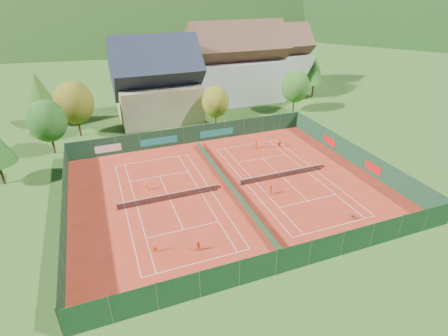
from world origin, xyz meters
TOP-DOWN VIEW (x-y plane):
  - ground at (0.00, 0.00)m, footprint 600.00×600.00m
  - clay_pad at (0.00, 0.00)m, footprint 40.00×32.00m
  - court_markings_left at (-8.00, 0.00)m, footprint 11.03×23.83m
  - court_markings_right at (8.00, 0.00)m, footprint 11.03×23.83m
  - tennis_net_left at (-7.85, 0.00)m, footprint 13.30×0.10m
  - tennis_net_right at (8.15, 0.00)m, footprint 13.30×0.10m
  - court_divider at (0.00, 0.00)m, footprint 0.03×28.80m
  - fence_north at (-0.46, 15.99)m, footprint 40.00×0.10m
  - fence_south at (0.00, -16.00)m, footprint 40.00×0.04m
  - fence_west at (-20.00, 0.00)m, footprint 0.04×32.00m
  - fence_east at (20.00, 0.05)m, footprint 0.09×32.00m
  - chalet at (-3.00, 30.00)m, footprint 16.20×12.00m
  - hotel_block_a at (16.00, 36.00)m, footprint 21.60×11.00m
  - hotel_block_b at (30.00, 44.00)m, footprint 17.28×10.00m
  - tree_west_front at (-22.00, 20.00)m, footprint 5.72×5.72m
  - tree_west_mid at (-18.00, 26.00)m, footprint 6.44×6.44m
  - tree_west_back at (-24.00, 34.00)m, footprint 5.60×5.60m
  - tree_center at (6.00, 22.00)m, footprint 5.01×5.01m
  - tree_east_front at (24.00, 24.00)m, footprint 5.72×5.72m
  - tree_east_mid at (34.00, 32.00)m, footprint 5.04×5.04m
  - tree_east_back at (26.00, 40.00)m, footprint 7.15×7.15m
  - mountain_backdrop at (28.54, 233.48)m, footprint 820.00×530.00m
  - ball_hopper at (10.41, -11.61)m, footprint 0.34×0.34m
  - loose_ball_0 at (-9.74, -3.22)m, footprint 0.07×0.07m
  - loose_ball_1 at (7.79, -12.93)m, footprint 0.07×0.07m
  - loose_ball_2 at (2.44, 3.11)m, footprint 0.07×0.07m
  - player_left_near at (-11.59, -8.93)m, footprint 0.48×0.35m
  - player_left_mid at (-7.50, -10.34)m, footprint 0.76×0.71m
  - player_left_far at (-10.34, 3.37)m, footprint 0.95×0.81m
  - player_right_near at (4.31, -3.45)m, footprint 0.68×0.89m
  - player_right_far_a at (8.70, 9.99)m, footprint 0.88×0.77m
  - player_right_far_b at (12.40, 8.99)m, footprint 1.38×0.75m

SIDE VIEW (x-z plane):
  - mountain_backdrop at x=28.54m, z-range -160.64..81.36m
  - ground at x=0.00m, z-range -0.02..-0.02m
  - clay_pad at x=0.00m, z-range 0.00..0.01m
  - court_markings_left at x=-8.00m, z-range 0.01..0.01m
  - court_markings_right at x=8.00m, z-range 0.01..0.01m
  - loose_ball_0 at x=-9.74m, z-range 0.00..0.07m
  - loose_ball_1 at x=7.79m, z-range 0.00..0.07m
  - loose_ball_2 at x=2.44m, z-range 0.00..0.07m
  - court_divider at x=0.00m, z-range 0.00..1.00m
  - tennis_net_left at x=-7.85m, z-range 0.00..1.02m
  - tennis_net_right at x=8.15m, z-range 0.00..1.02m
  - ball_hopper at x=10.41m, z-range 0.16..0.96m
  - player_left_mid at x=-7.50m, z-range 0.00..1.25m
  - player_left_near at x=-11.59m, z-range 0.00..1.25m
  - player_left_far at x=-10.34m, z-range 0.00..1.28m
  - player_right_near at x=4.31m, z-range 0.00..1.41m
  - player_right_far_b at x=12.40m, z-range 0.00..1.42m
  - player_right_far_a at x=8.70m, z-range 0.00..1.51m
  - fence_north at x=-0.46m, z-range -0.03..2.97m
  - fence_east at x=20.00m, z-range -0.02..2.98m
  - fence_south at x=0.00m, z-range 0.00..3.00m
  - fence_west at x=-20.00m, z-range 0.00..3.00m
  - tree_center at x=6.00m, z-range 0.92..8.52m
  - tree_west_front at x=-22.00m, z-range 1.05..9.74m
  - tree_east_front at x=24.00m, z-range 1.05..9.74m
  - tree_east_mid at x=34.00m, z-range 1.56..10.56m
  - tree_west_mid at x=-18.00m, z-range 1.18..10.96m
  - hotel_block_b at x=30.00m, z-range -1.13..14.37m
  - chalet at x=-3.00m, z-range -1.38..14.62m
  - tree_west_back at x=-24.00m, z-range 1.74..11.74m
  - tree_east_back at x=26.00m, z-range 1.31..12.18m
  - hotel_block_a at x=16.00m, z-range -1.24..16.01m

